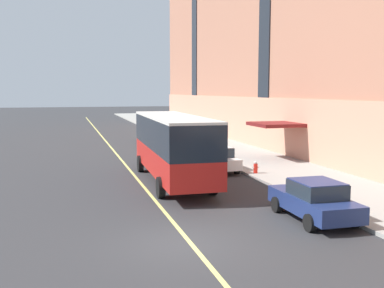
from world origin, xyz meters
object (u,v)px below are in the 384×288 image
object	(u,v)px
parked_car_navy_3	(314,200)
fire_hydrant	(256,167)
parked_car_darkgray_5	(159,133)
parked_car_black_4	(184,144)
city_bus	(173,144)
parked_car_white_2	(216,159)

from	to	relation	value
parked_car_navy_3	fire_hydrant	bearing A→B (deg)	80.24
parked_car_darkgray_5	fire_hydrant	world-z (taller)	parked_car_darkgray_5
parked_car_black_4	parked_car_darkgray_5	size ratio (longest dim) A/B	0.91
city_bus	parked_car_white_2	bearing A→B (deg)	38.41
parked_car_darkgray_5	parked_car_navy_3	bearing A→B (deg)	-89.51
fire_hydrant	parked_car_black_4	bearing A→B (deg)	99.63
parked_car_white_2	city_bus	bearing A→B (deg)	-141.59
parked_car_navy_3	parked_car_darkgray_5	bearing A→B (deg)	90.49
city_bus	parked_car_black_4	size ratio (longest dim) A/B	2.57
parked_car_black_4	fire_hydrant	xyz separation A→B (m)	(1.71, -10.06, -0.29)
parked_car_black_4	fire_hydrant	bearing A→B (deg)	-80.37
parked_car_navy_3	parked_car_darkgray_5	xyz separation A→B (m)	(-0.24, 28.52, 0.00)
parked_car_navy_3	fire_hydrant	distance (m)	9.16
city_bus	parked_car_navy_3	xyz separation A→B (m)	(3.60, -8.36, -1.32)
city_bus	parked_car_white_2	size ratio (longest dim) A/B	2.59
city_bus	fire_hydrant	xyz separation A→B (m)	(5.15, 0.66, -1.61)
fire_hydrant	parked_car_navy_3	bearing A→B (deg)	-99.76
city_bus	parked_car_white_2	xyz separation A→B (m)	(3.40, 2.70, -1.32)
parked_car_navy_3	parked_car_white_2	bearing A→B (deg)	91.02
parked_car_black_4	city_bus	bearing A→B (deg)	-107.80
parked_car_white_2	parked_car_black_4	xyz separation A→B (m)	(0.04, 8.02, 0.00)
city_bus	parked_car_navy_3	bearing A→B (deg)	-66.72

